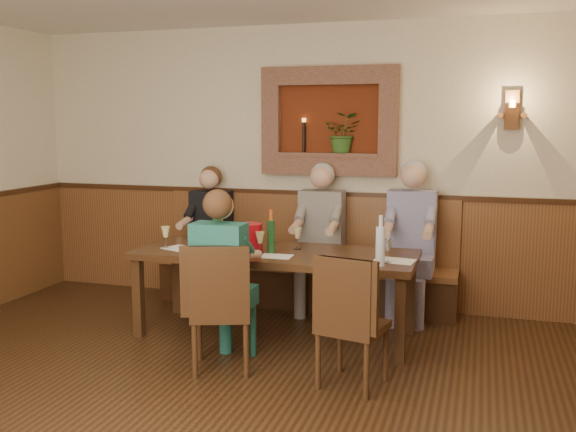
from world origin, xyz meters
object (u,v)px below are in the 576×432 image
at_px(bench, 304,274).
at_px(person_bench_left, 208,246).
at_px(person_bench_right, 410,254).
at_px(person_chair_front, 224,294).
at_px(wine_bottle_green_b, 217,226).
at_px(wine_bottle_green_a, 271,236).
at_px(chair_near_right, 351,348).
at_px(spittoon_bucket, 250,238).
at_px(chair_near_left, 221,333).
at_px(dining_table, 275,260).
at_px(water_bottle, 380,245).
at_px(person_bench_mid, 319,250).

bearing_deg(bench, person_bench_left, -174.01).
height_order(person_bench_left, person_bench_right, person_bench_right).
xyz_separation_m(person_chair_front, wine_bottle_green_b, (-0.44, 0.90, 0.36)).
distance_m(bench, wine_bottle_green_a, 1.18).
distance_m(chair_near_right, spittoon_bucket, 1.43).
bearing_deg(person_bench_left, chair_near_left, -63.26).
distance_m(bench, spittoon_bucket, 1.19).
relative_size(chair_near_left, wine_bottle_green_a, 2.65).
xyz_separation_m(dining_table, wine_bottle_green_a, (-0.01, -0.09, 0.22)).
bearing_deg(chair_near_right, water_bottle, 92.64).
relative_size(bench, chair_near_right, 3.14).
relative_size(bench, person_bench_right, 2.01).
height_order(dining_table, water_bottle, water_bottle).
bearing_deg(person_bench_left, person_bench_right, -0.08).
xyz_separation_m(person_bench_left, wine_bottle_green_b, (0.41, -0.72, 0.35)).
xyz_separation_m(person_bench_right, wine_bottle_green_a, (-1.06, -0.93, 0.28)).
distance_m(person_bench_left, person_bench_mid, 1.18).
bearing_deg(water_bottle, chair_near_right, -99.90).
xyz_separation_m(chair_near_left, person_bench_left, (-0.86, 1.70, 0.29)).
height_order(bench, person_chair_front, person_chair_front).
relative_size(dining_table, chair_near_left, 2.45).
relative_size(person_bench_right, person_chair_front, 1.09).
height_order(chair_near_left, water_bottle, water_bottle).
distance_m(bench, water_bottle, 1.66).
bearing_deg(wine_bottle_green_a, person_chair_front, -101.74).
xyz_separation_m(bench, spittoon_bucket, (-0.19, -1.04, 0.54)).
bearing_deg(person_bench_mid, bench, 149.54).
height_order(person_bench_mid, wine_bottle_green_b, person_bench_mid).
xyz_separation_m(person_bench_mid, wine_bottle_green_b, (-0.77, -0.71, 0.32)).
relative_size(person_chair_front, wine_bottle_green_a, 3.70).
height_order(spittoon_bucket, wine_bottle_green_b, wine_bottle_green_b).
height_order(person_bench_left, spittoon_bucket, person_bench_left).
relative_size(spittoon_bucket, water_bottle, 0.62).
height_order(chair_near_right, spittoon_bucket, spittoon_bucket).
distance_m(wine_bottle_green_a, water_bottle, 0.97).
distance_m(person_chair_front, spittoon_bucket, 0.75).
xyz_separation_m(spittoon_bucket, wine_bottle_green_b, (-0.39, 0.22, 0.05)).
bearing_deg(spittoon_bucket, chair_near_right, -36.82).
bearing_deg(person_chair_front, spittoon_bucket, 93.83).
relative_size(person_bench_right, wine_bottle_green_a, 4.04).
distance_m(chair_near_left, person_bench_mid, 1.76).
relative_size(person_bench_left, spittoon_bucket, 5.73).
distance_m(bench, person_bench_right, 1.10).
bearing_deg(chair_near_right, wine_bottle_green_b, 157.75).
bearing_deg(wine_bottle_green_a, dining_table, 86.12).
distance_m(chair_near_left, wine_bottle_green_a, 0.99).
bearing_deg(wine_bottle_green_b, person_bench_right, 23.46).
xyz_separation_m(chair_near_right, person_bench_mid, (-0.66, 1.71, 0.32)).
relative_size(person_bench_left, person_bench_mid, 0.96).
bearing_deg(chair_near_left, wine_bottle_green_a, 60.38).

